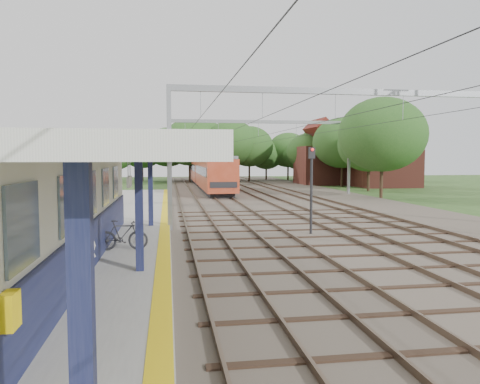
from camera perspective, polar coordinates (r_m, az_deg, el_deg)
ground at (r=9.72m, az=24.81°, el=-17.79°), size 160.00×160.00×0.00m
ballast_bed at (r=38.72m, az=4.81°, el=-1.01°), size 18.00×90.00×0.10m
platform at (r=21.87m, az=-15.09°, el=-4.87°), size 5.00×52.00×0.35m
yellow_stripe at (r=21.71m, az=-9.17°, el=-4.36°), size 0.45×52.00×0.01m
station_building at (r=15.03m, az=-23.38°, el=-1.98°), size 3.41×18.00×3.40m
canopy at (r=13.73m, az=-20.14°, el=4.24°), size 6.40×20.00×3.44m
rail_tracks at (r=38.19m, az=1.16°, el=-0.88°), size 11.80×88.00×0.15m
catenary_system at (r=33.88m, az=5.74°, el=7.49°), size 17.22×88.00×7.00m
tree_band at (r=65.22m, az=-0.94°, el=5.42°), size 31.72×30.88×8.82m
house_near at (r=59.50m, az=17.23°, el=3.48°), size 7.00×6.12×7.89m
house_far at (r=63.10m, az=10.74°, el=3.85°), size 8.00×6.12×8.66m
person at (r=13.40m, az=-18.43°, el=-6.25°), size 0.68×0.50×1.69m
bicycle at (r=16.85m, az=-14.15°, el=-5.12°), size 1.76×0.53×1.06m
train at (r=55.75m, az=-4.09°, el=2.62°), size 2.73×34.01×3.60m
signal_post at (r=21.41m, az=8.70°, el=1.22°), size 0.28×0.25×4.03m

